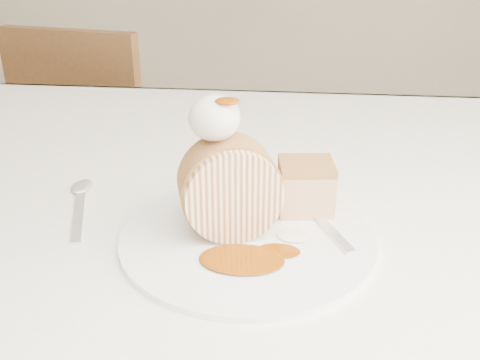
# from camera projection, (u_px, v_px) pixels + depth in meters

# --- Properties ---
(table) EXTENTS (1.40, 0.90, 0.75)m
(table) POSITION_uv_depth(u_px,v_px,m) (221.00, 225.00, 0.85)
(table) COLOR white
(table) RESTS_ON ground
(chair_far) EXTENTS (0.47, 0.47, 0.85)m
(chair_far) POSITION_uv_depth(u_px,v_px,m) (100.00, 146.00, 1.62)
(chair_far) COLOR brown
(chair_far) RESTS_ON ground
(plate) EXTENTS (0.34, 0.34, 0.01)m
(plate) POSITION_uv_depth(u_px,v_px,m) (247.00, 236.00, 0.64)
(plate) COLOR white
(plate) RESTS_ON table
(roulade_slice) EXTENTS (0.13, 0.09, 0.11)m
(roulade_slice) POSITION_uv_depth(u_px,v_px,m) (230.00, 189.00, 0.62)
(roulade_slice) COLOR #FEE1B0
(roulade_slice) RESTS_ON plate
(cake_chunk) EXTENTS (0.07, 0.07, 0.06)m
(cake_chunk) POSITION_uv_depth(u_px,v_px,m) (305.00, 189.00, 0.68)
(cake_chunk) COLOR #AB7240
(cake_chunk) RESTS_ON plate
(whipped_cream) EXTENTS (0.06, 0.06, 0.05)m
(whipped_cream) POSITION_uv_depth(u_px,v_px,m) (214.00, 118.00, 0.59)
(whipped_cream) COLOR silver
(whipped_cream) RESTS_ON roulade_slice
(caramel_drizzle) EXTENTS (0.03, 0.02, 0.01)m
(caramel_drizzle) POSITION_uv_depth(u_px,v_px,m) (227.00, 95.00, 0.57)
(caramel_drizzle) COLOR #7C3605
(caramel_drizzle) RESTS_ON whipped_cream
(caramel_pool) EXTENTS (0.10, 0.07, 0.00)m
(caramel_pool) POSITION_uv_depth(u_px,v_px,m) (242.00, 259.00, 0.58)
(caramel_pool) COLOR #7C3605
(caramel_pool) RESTS_ON plate
(fork) EXTENTS (0.10, 0.17, 0.00)m
(fork) POSITION_uv_depth(u_px,v_px,m) (325.00, 225.00, 0.65)
(fork) COLOR silver
(fork) RESTS_ON plate
(spoon) EXTENTS (0.07, 0.16, 0.00)m
(spoon) POSITION_uv_depth(u_px,v_px,m) (79.00, 217.00, 0.68)
(spoon) COLOR silver
(spoon) RESTS_ON table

